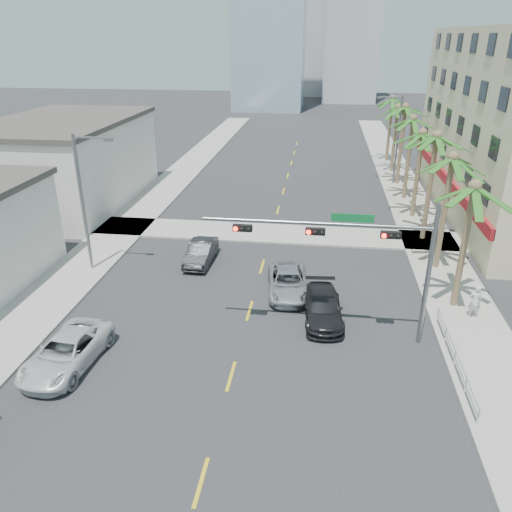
{
  "coord_description": "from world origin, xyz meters",
  "views": [
    {
      "loc": [
        3.58,
        -14.42,
        14.39
      ],
      "look_at": [
        0.39,
        9.87,
        3.5
      ],
      "focal_mm": 35.0,
      "sensor_mm": 36.0,
      "label": 1
    }
  ],
  "objects_px": {
    "traffic_signal_mast": "(363,248)",
    "car_lane_left": "(201,252)",
    "car_lane_center": "(288,282)",
    "pedestrian": "(475,301)",
    "car_parked_far": "(67,352)",
    "car_lane_right": "(323,307)"
  },
  "relations": [
    {
      "from": "car_lane_left",
      "to": "car_lane_center",
      "type": "relative_size",
      "value": 0.87
    },
    {
      "from": "traffic_signal_mast",
      "to": "car_lane_center",
      "type": "height_order",
      "value": "traffic_signal_mast"
    },
    {
      "from": "car_lane_right",
      "to": "car_lane_center",
      "type": "bearing_deg",
      "value": 122.61
    },
    {
      "from": "traffic_signal_mast",
      "to": "car_lane_left",
      "type": "height_order",
      "value": "traffic_signal_mast"
    },
    {
      "from": "car_lane_center",
      "to": "pedestrian",
      "type": "bearing_deg",
      "value": -16.47
    },
    {
      "from": "traffic_signal_mast",
      "to": "car_lane_right",
      "type": "xyz_separation_m",
      "value": [
        -1.67,
        1.7,
        -4.33
      ]
    },
    {
      "from": "car_parked_far",
      "to": "car_lane_center",
      "type": "xyz_separation_m",
      "value": [
        9.8,
        8.63,
        -0.04
      ]
    },
    {
      "from": "pedestrian",
      "to": "car_lane_center",
      "type": "bearing_deg",
      "value": -12.66
    },
    {
      "from": "car_lane_center",
      "to": "pedestrian",
      "type": "height_order",
      "value": "pedestrian"
    },
    {
      "from": "car_parked_far",
      "to": "car_lane_center",
      "type": "relative_size",
      "value": 1.06
    },
    {
      "from": "car_parked_far",
      "to": "car_lane_left",
      "type": "height_order",
      "value": "car_parked_far"
    },
    {
      "from": "traffic_signal_mast",
      "to": "pedestrian",
      "type": "bearing_deg",
      "value": 23.12
    },
    {
      "from": "car_parked_far",
      "to": "car_lane_right",
      "type": "xyz_separation_m",
      "value": [
        11.92,
        5.85,
        -0.03
      ]
    },
    {
      "from": "traffic_signal_mast",
      "to": "car_lane_left",
      "type": "xyz_separation_m",
      "value": [
        -10.04,
        8.21,
        -4.33
      ]
    },
    {
      "from": "pedestrian",
      "to": "car_parked_far",
      "type": "bearing_deg",
      "value": 15.66
    },
    {
      "from": "traffic_signal_mast",
      "to": "car_lane_left",
      "type": "bearing_deg",
      "value": 140.71
    },
    {
      "from": "traffic_signal_mast",
      "to": "car_lane_center",
      "type": "distance_m",
      "value": 7.3
    },
    {
      "from": "car_parked_far",
      "to": "car_lane_left",
      "type": "xyz_separation_m",
      "value": [
        3.54,
        12.36,
        -0.02
      ]
    },
    {
      "from": "traffic_signal_mast",
      "to": "pedestrian",
      "type": "xyz_separation_m",
      "value": [
        6.54,
        2.79,
        -3.95
      ]
    },
    {
      "from": "car_lane_left",
      "to": "car_lane_center",
      "type": "distance_m",
      "value": 7.28
    },
    {
      "from": "car_lane_right",
      "to": "pedestrian",
      "type": "xyz_separation_m",
      "value": [
        8.21,
        1.09,
        0.38
      ]
    },
    {
      "from": "car_lane_center",
      "to": "traffic_signal_mast",
      "type": "bearing_deg",
      "value": -57.0
    }
  ]
}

